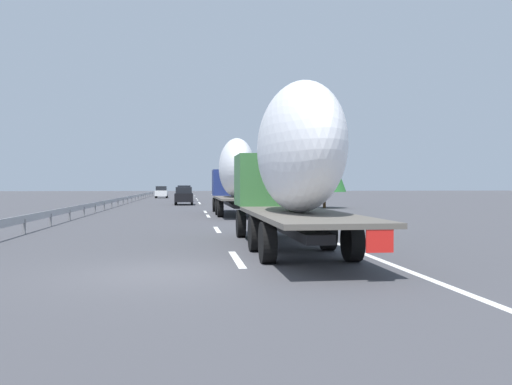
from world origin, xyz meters
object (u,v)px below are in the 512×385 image
object	(u,v)px
truck_lead	(235,173)
car_white_van	(161,192)
car_silver_hatch	(185,193)
road_sign	(255,181)
car_blue_sedan	(184,193)
car_black_suv	(184,196)
truck_trailing	(291,162)

from	to	relation	value
truck_lead	car_white_van	size ratio (longest dim) A/B	3.03
car_silver_hatch	road_sign	distance (m)	25.62
truck_lead	car_white_van	xyz separation A→B (m)	(47.73, 7.08, -1.82)
car_blue_sedan	car_white_van	bearing A→B (deg)	11.36
road_sign	car_black_suv	bearing A→B (deg)	55.06
car_blue_sedan	truck_trailing	bearing A→B (deg)	-175.91
truck_trailing	car_silver_hatch	world-z (taller)	truck_trailing
truck_trailing	car_black_suv	world-z (taller)	truck_trailing
car_black_suv	car_silver_hatch	distance (m)	20.14
car_silver_hatch	road_sign	size ratio (longest dim) A/B	1.42
truck_trailing	car_white_van	world-z (taller)	truck_trailing
car_white_van	road_sign	xyz separation A→B (m)	(-33.60, -10.18, 1.39)
road_sign	car_white_van	bearing A→B (deg)	16.85
truck_trailing	car_blue_sedan	distance (m)	49.07
truck_lead	car_silver_hatch	distance (m)	39.04
car_black_suv	car_white_van	world-z (taller)	car_white_van
truck_lead	car_white_van	distance (m)	48.28
car_black_suv	truck_trailing	bearing A→B (deg)	-174.76
car_black_suv	car_white_van	xyz separation A→B (m)	(29.02, 3.62, 0.01)
truck_trailing	road_sign	size ratio (longest dim) A/B	3.59
car_blue_sedan	road_sign	xyz separation A→B (m)	(-15.79, -6.60, 1.35)
car_silver_hatch	car_white_van	size ratio (longest dim) A/B	1.17
car_silver_hatch	truck_trailing	bearing A→B (deg)	-176.56
truck_trailing	car_blue_sedan	xyz separation A→B (m)	(48.91, 3.50, -1.69)
truck_lead	truck_trailing	xyz separation A→B (m)	(-19.00, -0.00, -0.09)
car_black_suv	car_blue_sedan	distance (m)	11.21
truck_trailing	car_silver_hatch	distance (m)	57.97
truck_trailing	car_black_suv	distance (m)	37.90
road_sign	car_silver_hatch	bearing A→B (deg)	14.89
car_silver_hatch	car_blue_sedan	world-z (taller)	car_blue_sedan
car_blue_sedan	road_sign	bearing A→B (deg)	-157.32
truck_trailing	road_sign	bearing A→B (deg)	-5.35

